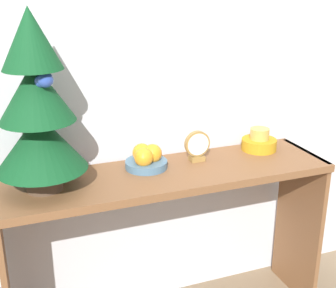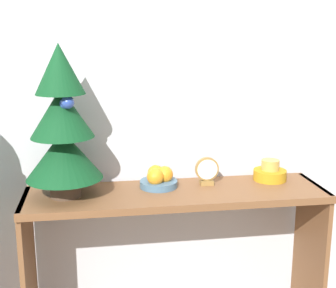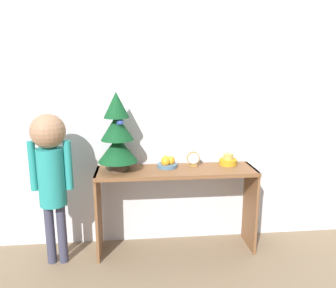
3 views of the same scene
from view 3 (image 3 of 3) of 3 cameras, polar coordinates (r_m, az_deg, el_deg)
ground_plane at (r=2.74m, az=1.85°, el=-19.55°), size 12.00×12.00×0.00m
back_wall at (r=2.72m, az=0.95°, el=8.18°), size 7.00×0.05×2.50m
console_table at (r=2.65m, az=1.44°, el=-7.50°), size 1.27×0.34×0.70m
mini_tree at (r=2.53m, az=-8.83°, el=1.69°), size 0.31×0.31×0.61m
fruit_bowl at (r=2.65m, az=-0.13°, el=-3.26°), size 0.16×0.16×0.09m
singing_bowl at (r=2.77m, az=10.44°, el=-2.89°), size 0.15×0.15×0.09m
desk_clock at (r=2.67m, az=4.42°, el=-2.68°), size 0.10×0.04×0.12m
child_figure at (r=2.55m, az=-19.76°, el=-3.51°), size 0.31×0.25×1.16m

